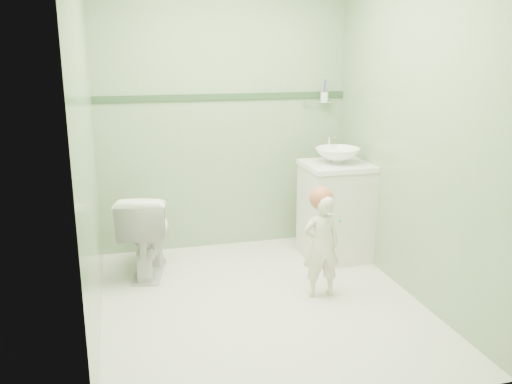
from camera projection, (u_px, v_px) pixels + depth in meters
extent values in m
plane|color=silver|center=(261.00, 303.00, 3.86)|extent=(2.50, 2.50, 0.00)
cube|color=#7DAC7A|center=(224.00, 114.00, 4.72)|extent=(2.20, 0.04, 2.40)
cube|color=#7DAC7A|center=(336.00, 179.00, 2.38)|extent=(2.20, 0.04, 2.40)
cube|color=#7DAC7A|center=(86.00, 143.00, 3.28)|extent=(0.04, 2.50, 2.40)
cube|color=#7DAC7A|center=(412.00, 130.00, 3.82)|extent=(0.04, 2.50, 2.40)
cube|color=#2D4A2E|center=(224.00, 97.00, 4.67)|extent=(2.20, 0.02, 0.05)
cube|color=beige|center=(335.00, 213.00, 4.61)|extent=(0.52, 0.50, 0.80)
cube|color=white|center=(337.00, 165.00, 4.51)|extent=(0.54, 0.52, 0.04)
imported|color=white|center=(337.00, 156.00, 4.49)|extent=(0.37, 0.37, 0.13)
cylinder|color=silver|center=(329.00, 145.00, 4.66)|extent=(0.03, 0.03, 0.18)
cylinder|color=silver|center=(331.00, 136.00, 4.59)|extent=(0.02, 0.12, 0.02)
cylinder|color=silver|center=(317.00, 103.00, 4.86)|extent=(0.26, 0.02, 0.02)
cylinder|color=silver|center=(324.00, 97.00, 4.84)|extent=(0.07, 0.07, 0.09)
cylinder|color=#BC4028|center=(325.00, 89.00, 4.83)|extent=(0.01, 0.01, 0.17)
cylinder|color=purple|center=(325.00, 89.00, 4.81)|extent=(0.01, 0.01, 0.17)
cylinder|color=blue|center=(324.00, 89.00, 4.81)|extent=(0.01, 0.01, 0.17)
cylinder|color=orange|center=(325.00, 89.00, 4.83)|extent=(0.01, 0.01, 0.17)
imported|color=white|center=(146.00, 233.00, 4.30)|extent=(0.50, 0.73, 0.68)
imported|color=beige|center=(321.00, 246.00, 3.89)|extent=(0.28, 0.19, 0.77)
sphere|color=#AB5C3D|center=(321.00, 198.00, 3.82)|extent=(0.17, 0.17, 0.17)
cylinder|color=#059878|center=(340.00, 221.00, 3.73)|extent=(0.08, 0.13, 0.06)
cube|color=white|center=(329.00, 214.00, 3.75)|extent=(0.03, 0.03, 0.02)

